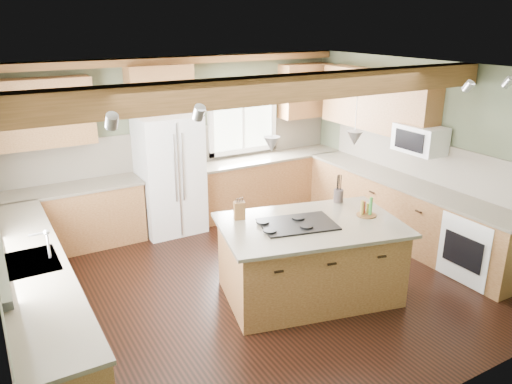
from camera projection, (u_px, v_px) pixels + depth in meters
floor at (257, 283)px, 6.24m from camera, size 5.60×5.60×0.00m
ceiling at (257, 70)px, 5.38m from camera, size 5.60×5.60×0.00m
wall_back at (178, 141)px, 7.85m from camera, size 5.60×0.00×5.60m
wall_right at (426, 154)px, 7.13m from camera, size 0.00×5.00×5.00m
ceiling_beam at (284, 88)px, 4.99m from camera, size 5.55×0.26×0.26m
soffit_trim at (176, 61)px, 7.36m from camera, size 5.55×0.20×0.10m
backsplash_back at (178, 147)px, 7.87m from camera, size 5.58×0.03×0.58m
backsplash_right at (422, 159)px, 7.19m from camera, size 0.03×3.70×0.58m
base_cab_back_left at (70, 220)px, 7.04m from camera, size 2.02×0.60×0.88m
counter_back_left at (66, 189)px, 6.89m from camera, size 2.06×0.64×0.04m
base_cab_back_right at (268, 183)px, 8.59m from camera, size 2.62×0.60×0.88m
counter_back_right at (268, 157)px, 8.44m from camera, size 2.66×0.64×0.04m
base_cab_left at (38, 305)px, 4.95m from camera, size 0.60×3.70×0.88m
counter_left at (31, 264)px, 4.80m from camera, size 0.64×3.74×0.04m
base_cab_right at (403, 212)px, 7.32m from camera, size 0.60×3.70×0.88m
counter_right at (406, 182)px, 7.16m from camera, size 0.64×3.74×0.04m
upper_cab_back_left at (38, 113)px, 6.55m from camera, size 1.40×0.35×0.90m
upper_cab_over_fridge at (160, 89)px, 7.28m from camera, size 0.96×0.35×0.70m
upper_cab_right at (377, 100)px, 7.57m from camera, size 0.35×2.20×0.90m
upper_cab_back_corner at (305, 91)px, 8.58m from camera, size 0.90×0.35×0.90m
window_back at (242, 119)px, 8.29m from camera, size 1.10×0.04×1.00m
sink at (31, 263)px, 4.80m from camera, size 0.50×0.65×0.03m
faucet at (48, 245)px, 4.84m from camera, size 0.02×0.02×0.28m
dishwasher at (63, 384)px, 3.90m from camera, size 0.60×0.60×0.84m
oven at (479, 246)px, 6.25m from camera, size 0.60×0.72×0.84m
microwave at (420, 139)px, 6.90m from camera, size 0.40×0.70×0.38m
pendant_left at (272, 144)px, 5.24m from camera, size 0.18×0.18×0.16m
pendant_right at (355, 138)px, 5.50m from camera, size 0.18×0.18×0.16m
refrigerator at (170, 174)px, 7.53m from camera, size 0.90×0.74×1.80m
island at (309, 261)px, 5.85m from camera, size 2.15×1.60×0.88m
island_top at (311, 225)px, 5.70m from camera, size 2.30×1.75×0.04m
cooktop at (298, 224)px, 5.64m from camera, size 0.94×0.74×0.02m
knife_block at (239, 210)px, 5.78m from camera, size 0.15×0.13×0.21m
utensil_crock at (338, 196)px, 6.32m from camera, size 0.13×0.13×0.16m
bottle_tray at (367, 207)px, 5.88m from camera, size 0.32×0.32×0.21m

